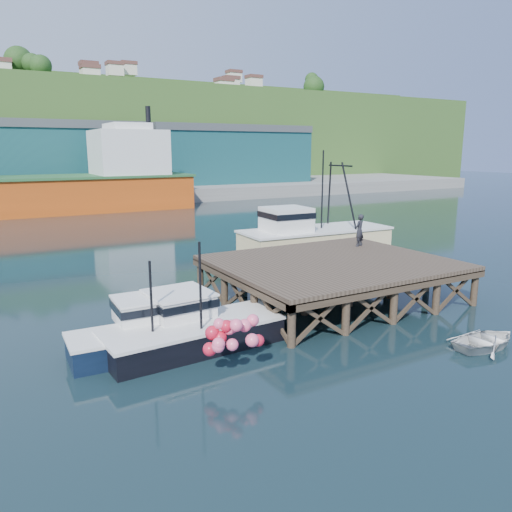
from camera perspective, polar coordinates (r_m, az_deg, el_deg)
ground at (r=24.90m, az=-1.59°, el=-6.66°), size 300.00×300.00×0.00m
wharf at (r=27.13m, az=8.89°, el=-0.96°), size 12.00×10.00×2.62m
far_quay at (r=91.77m, az=-22.73°, el=6.81°), size 160.00×40.00×2.00m
warehouse_mid at (r=86.55m, az=-22.61°, el=10.21°), size 28.00×16.00×9.00m
warehouse_right at (r=95.15m, az=-4.08°, el=11.18°), size 30.00×16.00×9.00m
hillside at (r=121.37m, az=-24.96°, el=12.44°), size 220.00×50.00×22.00m
boat_navy at (r=20.89m, az=-12.39°, el=-8.43°), size 6.30×3.41×3.90m
boat_black at (r=20.93m, az=-7.56°, el=-8.04°), size 7.55×6.34×4.57m
trawler at (r=38.55m, az=6.51°, el=2.52°), size 12.03×4.77×7.93m
dinghy at (r=22.85m, az=24.81°, el=-8.71°), size 3.19×2.29×0.66m
dockworker at (r=31.36m, az=11.73°, el=2.89°), size 0.85×0.71×1.99m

